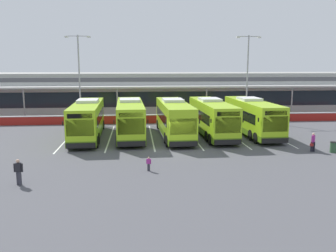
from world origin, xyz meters
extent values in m
plane|color=#4C4C51|center=(0.00, 0.00, 0.00)|extent=(200.00, 200.00, 0.00)
cube|color=silver|center=(0.00, 27.00, 2.75)|extent=(70.00, 10.00, 5.50)
cube|color=#19232D|center=(0.00, 21.98, 2.30)|extent=(66.00, 0.08, 2.20)
cube|color=#4C4C51|center=(0.00, 21.97, 5.15)|extent=(68.00, 0.08, 0.60)
cube|color=beige|center=(0.00, 20.50, 4.20)|extent=(67.00, 3.00, 0.24)
cube|color=gray|center=(0.00, 27.00, 5.75)|extent=(70.00, 10.00, 0.50)
cylinder|color=#999999|center=(-18.60, 19.30, 2.10)|extent=(0.20, 0.20, 4.20)
cylinder|color=#999999|center=(-6.20, 19.30, 2.10)|extent=(0.20, 0.20, 4.20)
cylinder|color=#999999|center=(6.20, 19.30, 2.10)|extent=(0.20, 0.20, 4.20)
cylinder|color=#999999|center=(18.60, 19.30, 2.10)|extent=(0.20, 0.20, 4.20)
cube|color=maroon|center=(0.00, 14.50, 0.50)|extent=(60.00, 0.36, 1.00)
cube|color=#B2B2B2|center=(0.00, 14.50, 1.05)|extent=(60.00, 0.40, 0.10)
cube|color=#9ED11E|center=(-8.52, 6.09, 1.91)|extent=(2.91, 12.07, 3.19)
cube|color=#598419|center=(-8.52, 6.09, 0.59)|extent=(2.93, 12.09, 0.56)
cube|color=black|center=(-8.53, 6.49, 2.15)|extent=(2.87, 9.67, 0.96)
cube|color=black|center=(-8.34, 0.15, 2.05)|extent=(2.31, 0.17, 1.40)
cube|color=black|center=(-8.34, 0.14, 3.05)|extent=(2.05, 0.14, 0.40)
cube|color=silver|center=(-8.55, 7.09, 3.64)|extent=(2.13, 2.86, 0.28)
cube|color=black|center=(-8.34, 0.04, 0.55)|extent=(2.45, 0.23, 0.44)
cube|color=black|center=(-6.89, 0.54, 2.40)|extent=(0.08, 0.12, 0.36)
cube|color=black|center=(-9.80, 0.45, 2.40)|extent=(0.08, 0.12, 0.36)
cylinder|color=black|center=(-7.46, 10.73, 0.52)|extent=(0.35, 1.05, 1.04)
cylinder|color=black|center=(-9.85, 10.65, 0.52)|extent=(0.35, 1.05, 1.04)
cylinder|color=black|center=(-7.23, 2.93, 0.52)|extent=(0.35, 1.05, 1.04)
cylinder|color=black|center=(-9.62, 2.86, 0.52)|extent=(0.35, 1.05, 1.04)
cylinder|color=black|center=(-7.18, 1.53, 0.52)|extent=(0.35, 1.05, 1.04)
cylinder|color=black|center=(-9.57, 1.46, 0.52)|extent=(0.35, 1.05, 1.04)
cube|color=#9ED11E|center=(-4.26, 6.39, 1.91)|extent=(2.91, 12.07, 3.19)
cube|color=#598419|center=(-4.26, 6.39, 0.59)|extent=(2.93, 12.09, 0.56)
cube|color=black|center=(-4.27, 6.79, 2.15)|extent=(2.87, 9.67, 0.96)
cube|color=black|center=(-4.08, 0.45, 2.05)|extent=(2.31, 0.17, 1.40)
cube|color=black|center=(-4.08, 0.44, 3.05)|extent=(2.05, 0.14, 0.40)
cube|color=silver|center=(-4.29, 7.39, 3.64)|extent=(2.13, 2.86, 0.28)
cube|color=black|center=(-4.08, 0.34, 0.55)|extent=(2.45, 0.23, 0.44)
cube|color=black|center=(-2.64, 0.84, 2.40)|extent=(0.08, 0.12, 0.36)
cube|color=black|center=(-5.55, 0.75, 2.40)|extent=(0.08, 0.12, 0.36)
cylinder|color=black|center=(-3.20, 11.03, 0.52)|extent=(0.35, 1.05, 1.04)
cylinder|color=black|center=(-5.59, 10.96, 0.52)|extent=(0.35, 1.05, 1.04)
cylinder|color=black|center=(-2.97, 3.23, 0.52)|extent=(0.35, 1.05, 1.04)
cylinder|color=black|center=(-5.36, 3.16, 0.52)|extent=(0.35, 1.05, 1.04)
cylinder|color=black|center=(-2.93, 1.83, 0.52)|extent=(0.35, 1.05, 1.04)
cylinder|color=black|center=(-5.32, 1.76, 0.52)|extent=(0.35, 1.05, 1.04)
cube|color=#9ED11E|center=(0.20, 5.95, 1.91)|extent=(2.91, 12.07, 3.19)
cube|color=#598419|center=(0.20, 5.95, 0.59)|extent=(2.93, 12.09, 0.56)
cube|color=black|center=(0.19, 6.35, 2.15)|extent=(2.87, 9.67, 0.96)
cube|color=black|center=(0.38, 0.01, 2.05)|extent=(2.31, 0.17, 1.40)
cube|color=black|center=(0.38, 0.00, 3.05)|extent=(2.05, 0.14, 0.40)
cube|color=silver|center=(0.17, 6.95, 3.64)|extent=(2.13, 2.86, 0.28)
cube|color=black|center=(0.38, -0.10, 0.55)|extent=(2.45, 0.23, 0.44)
cube|color=black|center=(1.83, 0.40, 2.40)|extent=(0.08, 0.12, 0.36)
cube|color=black|center=(-1.08, 0.31, 2.40)|extent=(0.08, 0.12, 0.36)
cylinder|color=black|center=(1.26, 10.59, 0.52)|extent=(0.35, 1.05, 1.04)
cylinder|color=black|center=(-1.13, 10.52, 0.52)|extent=(0.35, 1.05, 1.04)
cylinder|color=black|center=(1.49, 2.79, 0.52)|extent=(0.35, 1.05, 1.04)
cylinder|color=black|center=(-0.89, 2.72, 0.52)|extent=(0.35, 1.05, 1.04)
cylinder|color=black|center=(1.54, 1.39, 0.52)|extent=(0.35, 1.05, 1.04)
cylinder|color=black|center=(-0.85, 1.32, 0.52)|extent=(0.35, 1.05, 1.04)
cube|color=#9ED11E|center=(4.18, 6.30, 1.91)|extent=(2.91, 12.07, 3.19)
cube|color=#598419|center=(4.18, 6.30, 0.59)|extent=(2.93, 12.09, 0.56)
cube|color=black|center=(4.17, 6.70, 2.15)|extent=(2.87, 9.67, 0.96)
cube|color=black|center=(4.36, 0.36, 2.05)|extent=(2.31, 0.17, 1.40)
cube|color=black|center=(4.36, 0.35, 3.05)|extent=(2.05, 0.14, 0.40)
cube|color=silver|center=(4.15, 7.30, 3.64)|extent=(2.13, 2.86, 0.28)
cube|color=black|center=(4.36, 0.25, 0.55)|extent=(2.45, 0.23, 0.44)
cube|color=black|center=(5.81, 0.75, 2.40)|extent=(0.08, 0.12, 0.36)
cube|color=black|center=(2.90, 0.66, 2.40)|extent=(0.08, 0.12, 0.36)
cylinder|color=black|center=(5.24, 10.94, 0.52)|extent=(0.35, 1.05, 1.04)
cylinder|color=black|center=(2.85, 10.87, 0.52)|extent=(0.35, 1.05, 1.04)
cylinder|color=black|center=(5.47, 3.14, 0.52)|extent=(0.35, 1.05, 1.04)
cylinder|color=black|center=(3.08, 3.07, 0.52)|extent=(0.35, 1.05, 1.04)
cylinder|color=black|center=(5.52, 1.74, 0.52)|extent=(0.35, 1.05, 1.04)
cylinder|color=black|center=(3.13, 1.67, 0.52)|extent=(0.35, 1.05, 1.04)
cube|color=#9ED11E|center=(8.55, 6.54, 1.91)|extent=(2.91, 12.07, 3.19)
cube|color=#598419|center=(8.55, 6.54, 0.59)|extent=(2.93, 12.09, 0.56)
cube|color=black|center=(8.54, 6.94, 2.15)|extent=(2.87, 9.67, 0.96)
cube|color=black|center=(8.73, 0.60, 2.05)|extent=(2.31, 0.17, 1.40)
cube|color=black|center=(8.73, 0.59, 3.05)|extent=(2.05, 0.14, 0.40)
cube|color=silver|center=(8.52, 7.54, 3.64)|extent=(2.13, 2.86, 0.28)
cube|color=black|center=(8.73, 0.49, 0.55)|extent=(2.45, 0.23, 0.44)
cube|color=black|center=(10.17, 0.99, 2.40)|extent=(0.08, 0.12, 0.36)
cube|color=black|center=(7.26, 0.90, 2.40)|extent=(0.08, 0.12, 0.36)
cylinder|color=black|center=(9.61, 11.18, 0.52)|extent=(0.35, 1.05, 1.04)
cylinder|color=black|center=(7.22, 11.11, 0.52)|extent=(0.35, 1.05, 1.04)
cylinder|color=black|center=(9.84, 3.38, 0.52)|extent=(0.35, 1.05, 1.04)
cylinder|color=black|center=(7.45, 3.31, 0.52)|extent=(0.35, 1.05, 1.04)
cylinder|color=black|center=(9.88, 1.98, 0.52)|extent=(0.35, 1.05, 1.04)
cylinder|color=black|center=(7.49, 1.91, 0.52)|extent=(0.35, 1.05, 1.04)
cube|color=silver|center=(-10.50, 6.00, 0.00)|extent=(0.14, 13.00, 0.01)
cube|color=silver|center=(-6.30, 6.00, 0.00)|extent=(0.14, 13.00, 0.01)
cube|color=silver|center=(-2.10, 6.00, 0.00)|extent=(0.14, 13.00, 0.01)
cube|color=silver|center=(2.10, 6.00, 0.00)|extent=(0.14, 13.00, 0.01)
cube|color=silver|center=(6.30, 6.00, 0.00)|extent=(0.14, 13.00, 0.01)
cube|color=silver|center=(10.50, 6.00, 0.00)|extent=(0.14, 13.00, 0.01)
cube|color=black|center=(11.13, -1.58, 0.42)|extent=(0.23, 0.22, 0.84)
cube|color=black|center=(11.32, -1.54, 0.42)|extent=(0.23, 0.22, 0.84)
cube|color=#A32D89|center=(11.23, -1.56, 1.12)|extent=(0.39, 0.40, 0.56)
cube|color=#A32D89|center=(11.08, -1.72, 1.09)|extent=(0.13, 0.13, 0.54)
cube|color=#A32D89|center=(11.37, -1.40, 1.09)|extent=(0.13, 0.13, 0.54)
sphere|color=#DBB293|center=(11.23, -1.56, 1.51)|extent=(0.22, 0.22, 0.22)
cube|color=maroon|center=(11.02, -1.76, 0.63)|extent=(0.29, 0.28, 0.22)
cylinder|color=maroon|center=(11.02, -1.76, 0.81)|extent=(0.02, 0.02, 0.16)
cube|color=#33333D|center=(-10.92, -8.03, 0.42)|extent=(0.15, 0.18, 0.84)
cube|color=#33333D|center=(-10.76, -8.15, 0.42)|extent=(0.15, 0.18, 0.84)
cube|color=black|center=(-10.84, -8.09, 1.12)|extent=(0.35, 0.23, 0.56)
cube|color=black|center=(-11.06, -8.09, 1.09)|extent=(0.09, 0.10, 0.54)
cube|color=black|center=(-10.62, -8.10, 1.09)|extent=(0.09, 0.10, 0.54)
sphere|color=tan|center=(-10.84, -8.09, 1.51)|extent=(0.22, 0.22, 0.22)
cube|color=#33333D|center=(-2.86, -5.85, 0.26)|extent=(0.11, 0.13, 0.52)
cube|color=#33333D|center=(-2.79, -5.95, 0.26)|extent=(0.11, 0.13, 0.52)
cube|color=#A32D89|center=(-2.82, -5.90, 0.69)|extent=(0.24, 0.19, 0.35)
cube|color=#A32D89|center=(-2.96, -5.86, 0.68)|extent=(0.07, 0.07, 0.33)
cube|color=#A32D89|center=(-2.69, -5.94, 0.68)|extent=(0.07, 0.07, 0.33)
sphere|color=tan|center=(-2.82, -5.90, 0.94)|extent=(0.14, 0.14, 0.14)
cylinder|color=#9E9EA3|center=(-10.89, 17.46, 5.50)|extent=(0.20, 0.20, 11.00)
cylinder|color=#9E9EA3|center=(-10.89, 17.46, 10.85)|extent=(2.80, 0.10, 0.10)
cube|color=silver|center=(-12.29, 17.46, 10.75)|extent=(0.44, 0.28, 0.20)
cube|color=silver|center=(-9.49, 17.46, 10.75)|extent=(0.44, 0.28, 0.20)
cylinder|color=#9E9EA3|center=(10.92, 16.12, 5.50)|extent=(0.20, 0.20, 11.00)
cylinder|color=#9E9EA3|center=(10.92, 16.12, 10.85)|extent=(2.80, 0.10, 0.10)
cube|color=silver|center=(9.52, 16.12, 10.75)|extent=(0.44, 0.28, 0.20)
cube|color=silver|center=(12.32, 16.12, 10.75)|extent=(0.44, 0.28, 0.20)
cylinder|color=#2D5133|center=(12.77, -2.03, 0.42)|extent=(0.52, 0.52, 0.85)
cylinder|color=black|center=(12.77, -2.03, 0.89)|extent=(0.54, 0.54, 0.08)
camera|label=1|loc=(-3.62, -29.70, 7.28)|focal=38.05mm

